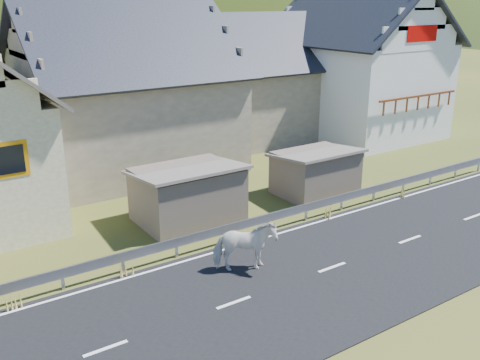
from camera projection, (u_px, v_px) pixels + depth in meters
ground at (332, 268)px, 18.17m from camera, size 160.00×160.00×0.00m
road at (332, 268)px, 18.16m from camera, size 60.00×7.00×0.04m
lane_markings at (332, 267)px, 18.15m from camera, size 60.00×6.60×0.01m
guardrail at (268, 218)px, 20.88m from camera, size 28.10×0.09×0.75m
shed_left at (187, 195)px, 21.87m from camera, size 4.30×3.30×2.40m
shed_right at (315, 173)px, 24.94m from camera, size 3.80×2.90×2.20m
house_stone_a at (124, 81)px, 27.95m from camera, size 10.80×9.80×8.90m
house_stone_b at (257, 71)px, 34.93m from camera, size 9.80×8.80×8.10m
house_white at (357, 57)px, 35.47m from camera, size 8.80×10.80×9.70m
horse at (245, 246)px, 17.70m from camera, size 1.72×2.28×1.75m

